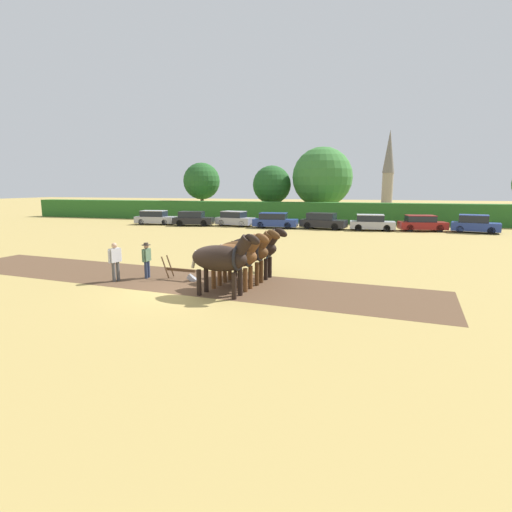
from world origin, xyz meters
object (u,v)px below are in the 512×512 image
at_px(parked_car_center_left, 235,219).
at_px(parked_car_far_right, 422,223).
at_px(draft_horse_lead_right, 234,256).
at_px(farmer_at_plow, 147,258).
at_px(farmer_onlooker_left, 115,259).
at_px(tree_center_left, 322,177).
at_px(parked_car_end_right, 475,224).
at_px(plow, 183,273).
at_px(parked_car_center, 275,221).
at_px(tree_left, 272,185).
at_px(draft_horse_trail_right, 255,248).
at_px(farmer_beside_team, 268,251).
at_px(parked_car_far_left, 155,218).
at_px(tree_far_left, 202,181).
at_px(parked_car_right, 372,223).
at_px(parked_car_left, 193,219).
at_px(parked_car_center_right, 323,221).
at_px(draft_horse_trail_left, 245,251).
at_px(draft_horse_lead_left, 222,258).
at_px(church_spire, 388,167).

height_order(parked_car_center_left, parked_car_far_right, parked_car_center_left).
relative_size(draft_horse_lead_right, farmer_at_plow, 1.75).
relative_size(farmer_onlooker_left, parked_car_far_right, 0.38).
bearing_deg(tree_center_left, parked_car_end_right, -36.29).
height_order(plow, parked_car_center, parked_car_center).
bearing_deg(tree_left, parked_car_far_right, -32.58).
distance_m(farmer_onlooker_left, parked_car_center_left, 25.21).
distance_m(draft_horse_trail_right, farmer_beside_team, 1.56).
bearing_deg(plow, parked_car_far_left, 127.94).
height_order(tree_far_left, parked_car_right, tree_far_left).
xyz_separation_m(tree_center_left, parked_car_left, (-12.01, -11.99, -4.49)).
bearing_deg(farmer_onlooker_left, draft_horse_trail_right, 39.73).
relative_size(parked_car_left, parked_car_center_left, 1.06).
distance_m(draft_horse_lead_right, parked_car_center_right, 24.50).
height_order(draft_horse_trail_left, parked_car_far_left, draft_horse_trail_left).
height_order(parked_car_center, parked_car_right, parked_car_center).
height_order(draft_horse_trail_left, farmer_at_plow, draft_horse_trail_left).
bearing_deg(parked_car_center, farmer_at_plow, -93.40).
bearing_deg(draft_horse_trail_left, tree_left, 107.50).
xyz_separation_m(farmer_at_plow, farmer_beside_team, (4.82, 2.96, 0.07)).
xyz_separation_m(tree_far_left, tree_center_left, (15.52, 1.59, 0.44)).
bearing_deg(tree_far_left, parked_car_right, -24.73).
bearing_deg(draft_horse_lead_right, tree_center_left, 96.88).
relative_size(farmer_at_plow, parked_car_end_right, 0.38).
distance_m(parked_car_left, parked_car_center_left, 4.46).
xyz_separation_m(farmer_onlooker_left, parked_car_center, (1.21, 24.25, -0.25)).
bearing_deg(plow, draft_horse_lead_left, -31.36).
xyz_separation_m(tree_left, farmer_beside_team, (7.84, -32.22, -3.32)).
relative_size(tree_center_left, draft_horse_trail_left, 3.03).
xyz_separation_m(farmer_beside_team, parked_car_center, (-4.57, 20.35, -0.26)).
bearing_deg(plow, church_spire, 86.61).
xyz_separation_m(parked_car_left, parked_car_end_right, (27.03, 0.97, 0.03)).
bearing_deg(draft_horse_trail_left, plow, -168.54).
bearing_deg(church_spire, parked_car_center_left, -110.30).
xyz_separation_m(farmer_onlooker_left, parked_car_left, (-7.65, 24.14, -0.25)).
distance_m(church_spire, draft_horse_lead_left, 71.02).
bearing_deg(farmer_at_plow, plow, 0.40).
relative_size(parked_car_center_left, parked_car_far_right, 0.94).
distance_m(farmer_at_plow, parked_car_right, 25.48).
height_order(plow, parked_car_left, parked_car_left).
height_order(parked_car_left, parked_car_right, parked_car_left).
bearing_deg(tree_far_left, farmer_onlooker_left, -72.10).
distance_m(tree_left, farmer_at_plow, 35.47).
distance_m(parked_car_far_left, parked_car_center_right, 18.18).
height_order(parked_car_left, parked_car_center, parked_car_center).
bearing_deg(parked_car_center, tree_center_left, 72.33).
bearing_deg(tree_center_left, plow, -92.71).
relative_size(tree_center_left, parked_car_center_left, 2.15).
height_order(tree_left, plow, tree_left).
bearing_deg(parked_car_center_right, church_spire, 90.38).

